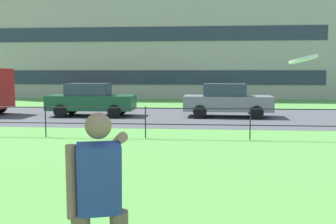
{
  "coord_description": "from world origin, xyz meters",
  "views": [
    {
      "loc": [
        1.74,
        1.76,
        2.04
      ],
      "look_at": [
        1.09,
        9.18,
        1.28
      ],
      "focal_mm": 41.25,
      "sensor_mm": 36.0,
      "label": 1
    }
  ],
  "objects_px": {
    "person_thrower": "(100,205)",
    "car_dark_green_far_right": "(91,100)",
    "car_grey_center": "(227,100)",
    "apartment_building_background": "(153,19)",
    "frisbee": "(303,59)"
  },
  "relations": [
    {
      "from": "person_thrower",
      "to": "car_dark_green_far_right",
      "type": "height_order",
      "value": "person_thrower"
    },
    {
      "from": "car_dark_green_far_right",
      "to": "car_grey_center",
      "type": "xyz_separation_m",
      "value": [
        6.36,
        0.16,
        0.0
      ]
    },
    {
      "from": "car_dark_green_far_right",
      "to": "car_grey_center",
      "type": "bearing_deg",
      "value": 1.47
    },
    {
      "from": "car_dark_green_far_right",
      "to": "apartment_building_background",
      "type": "xyz_separation_m",
      "value": [
        0.73,
        17.59,
        6.13
      ]
    },
    {
      "from": "car_grey_center",
      "to": "apartment_building_background",
      "type": "distance_m",
      "value": 19.31
    },
    {
      "from": "apartment_building_background",
      "to": "car_dark_green_far_right",
      "type": "bearing_deg",
      "value": -92.38
    },
    {
      "from": "car_dark_green_far_right",
      "to": "person_thrower",
      "type": "bearing_deg",
      "value": -73.44
    },
    {
      "from": "person_thrower",
      "to": "car_dark_green_far_right",
      "type": "distance_m",
      "value": 15.29
    },
    {
      "from": "car_dark_green_far_right",
      "to": "apartment_building_background",
      "type": "relative_size",
      "value": 0.12
    },
    {
      "from": "car_dark_green_far_right",
      "to": "apartment_building_background",
      "type": "height_order",
      "value": "apartment_building_background"
    },
    {
      "from": "frisbee",
      "to": "car_dark_green_far_right",
      "type": "relative_size",
      "value": 0.09
    },
    {
      "from": "person_thrower",
      "to": "apartment_building_background",
      "type": "distance_m",
      "value": 33.0
    },
    {
      "from": "person_thrower",
      "to": "car_grey_center",
      "type": "height_order",
      "value": "person_thrower"
    },
    {
      "from": "frisbee",
      "to": "car_dark_green_far_right",
      "type": "height_order",
      "value": "frisbee"
    },
    {
      "from": "car_grey_center",
      "to": "person_thrower",
      "type": "bearing_deg",
      "value": -97.69
    }
  ]
}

